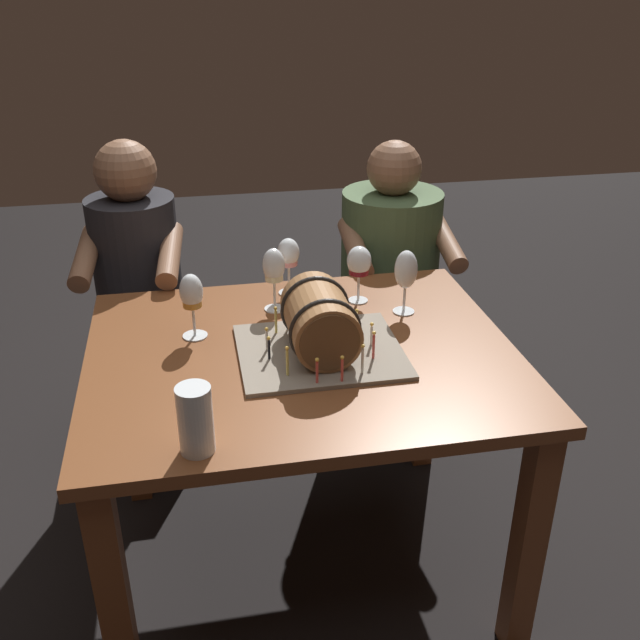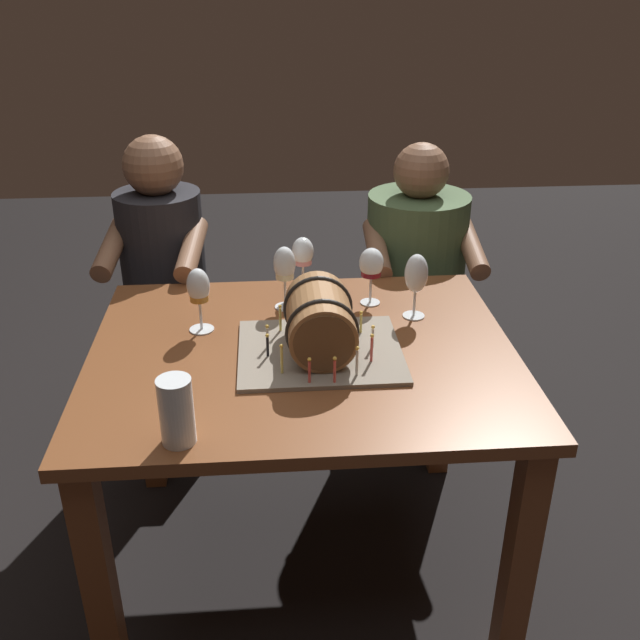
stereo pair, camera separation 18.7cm
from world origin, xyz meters
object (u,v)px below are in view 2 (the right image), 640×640
object	(u,v)px
wine_glass_red	(371,265)
wine_glass_white	(285,267)
dining_table	(303,387)
person_seated_left	(168,310)
barrel_cake	(320,326)
wine_glass_empty	(416,275)
beer_pint	(177,413)
wine_glass_amber	(198,289)
wine_glass_rose	(303,254)
person_seated_right	(413,299)

from	to	relation	value
wine_glass_red	wine_glass_white	world-z (taller)	wine_glass_white
dining_table	person_seated_left	world-z (taller)	person_seated_left
barrel_cake	wine_glass_red	xyz separation A→B (m)	(0.18, 0.30, 0.04)
wine_glass_red	person_seated_left	distance (m)	0.90
dining_table	wine_glass_empty	world-z (taller)	wine_glass_empty
barrel_cake	beer_pint	size ratio (longest dim) A/B	2.77
wine_glass_amber	wine_glass_rose	bearing A→B (deg)	38.09
wine_glass_rose	person_seated_right	size ratio (longest dim) A/B	0.16
wine_glass_red	wine_glass_empty	world-z (taller)	wine_glass_empty
dining_table	wine_glass_rose	distance (m)	0.45
wine_glass_rose	beer_pint	distance (m)	0.83
dining_table	wine_glass_white	size ratio (longest dim) A/B	5.88
beer_pint	person_seated_left	size ratio (longest dim) A/B	0.13
beer_pint	person_seated_left	distance (m)	1.19
dining_table	wine_glass_amber	world-z (taller)	wine_glass_amber
beer_pint	person_seated_right	world-z (taller)	person_seated_right
wine_glass_amber	wine_glass_red	bearing A→B (deg)	15.56
wine_glass_white	person_seated_left	size ratio (longest dim) A/B	0.17
dining_table	wine_glass_empty	xyz separation A→B (m)	(0.34, 0.18, 0.25)
wine_glass_empty	wine_glass_rose	xyz separation A→B (m)	(-0.32, 0.20, -0.00)
wine_glass_red	wine_glass_amber	bearing A→B (deg)	-164.44
wine_glass_red	wine_glass_white	bearing A→B (deg)	-177.72
dining_table	wine_glass_red	bearing A→B (deg)	51.15
beer_pint	person_seated_right	xyz separation A→B (m)	(0.76, 1.14, -0.29)
person_seated_right	wine_glass_amber	bearing A→B (deg)	-140.63
wine_glass_red	person_seated_left	xyz separation A→B (m)	(-0.69, 0.47, -0.35)
wine_glass_red	dining_table	bearing A→B (deg)	-128.85
wine_glass_red	wine_glass_rose	world-z (taller)	wine_glass_rose
dining_table	person_seated_right	bearing A→B (deg)	58.21
dining_table	barrel_cake	world-z (taller)	barrel_cake
dining_table	wine_glass_amber	distance (m)	0.40
wine_glass_empty	wine_glass_amber	size ratio (longest dim) A/B	1.04
barrel_cake	wine_glass_amber	size ratio (longest dim) A/B	2.31
wine_glass_red	beer_pint	world-z (taller)	wine_glass_red
dining_table	wine_glass_amber	bearing A→B (deg)	153.94
dining_table	wine_glass_amber	xyz separation A→B (m)	(-0.28, 0.14, 0.25)
wine_glass_rose	barrel_cake	bearing A→B (deg)	-86.80
barrel_cake	wine_glass_white	bearing A→B (deg)	105.78
wine_glass_rose	person_seated_left	xyz separation A→B (m)	(-0.49, 0.37, -0.36)
wine_glass_empty	wine_glass_rose	distance (m)	0.37
barrel_cake	person_seated_left	size ratio (longest dim) A/B	0.37
beer_pint	person_seated_left	xyz separation A→B (m)	(-0.17, 1.14, -0.30)
wine_glass_red	person_seated_right	xyz separation A→B (m)	(0.24, 0.47, -0.34)
wine_glass_white	wine_glass_red	bearing A→B (deg)	2.28
person_seated_left	wine_glass_rose	bearing A→B (deg)	-37.38
wine_glass_empty	wine_glass_white	distance (m)	0.39
wine_glass_amber	wine_glass_rose	world-z (taller)	wine_glass_amber
barrel_cake	beer_pint	distance (m)	0.50
person_seated_left	person_seated_right	xyz separation A→B (m)	(0.93, 0.00, 0.01)
wine_glass_red	beer_pint	size ratio (longest dim) A/B	1.14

